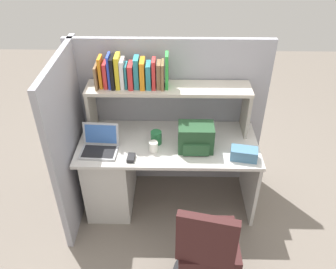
# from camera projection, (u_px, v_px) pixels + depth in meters

# --- Properties ---
(ground_plane) EXTENTS (8.00, 8.00, 0.00)m
(ground_plane) POSITION_uv_depth(u_px,v_px,m) (168.00, 200.00, 3.54)
(ground_plane) COLOR slate
(desk) EXTENTS (1.60, 0.70, 0.73)m
(desk) POSITION_uv_depth(u_px,v_px,m) (127.00, 169.00, 3.31)
(desk) COLOR silver
(desk) RESTS_ON ground_plane
(cubicle_partition_rear) EXTENTS (1.84, 0.05, 1.55)m
(cubicle_partition_rear) POSITION_uv_depth(u_px,v_px,m) (169.00, 115.00, 3.40)
(cubicle_partition_rear) COLOR #9E9EA8
(cubicle_partition_rear) RESTS_ON ground_plane
(cubicle_partition_left) EXTENTS (0.05, 1.06, 1.55)m
(cubicle_partition_left) POSITION_uv_depth(u_px,v_px,m) (71.00, 140.00, 3.06)
(cubicle_partition_left) COLOR #9E9EA8
(cubicle_partition_left) RESTS_ON ground_plane
(overhead_hutch) EXTENTS (1.44, 0.28, 0.45)m
(overhead_hutch) POSITION_uv_depth(u_px,v_px,m) (169.00, 97.00, 3.07)
(overhead_hutch) COLOR #B3A99C
(overhead_hutch) RESTS_ON desk
(reference_books_on_shelf) EXTENTS (0.62, 0.18, 0.30)m
(reference_books_on_shelf) POSITION_uv_depth(u_px,v_px,m) (132.00, 73.00, 2.95)
(reference_books_on_shelf) COLOR olive
(reference_books_on_shelf) RESTS_ON overhead_hutch
(laptop) EXTENTS (0.32, 0.27, 0.22)m
(laptop) POSITION_uv_depth(u_px,v_px,m) (100.00, 145.00, 2.99)
(laptop) COLOR #B7BABF
(laptop) RESTS_ON desk
(backpack) EXTENTS (0.30, 0.22, 0.24)m
(backpack) POSITION_uv_depth(u_px,v_px,m) (196.00, 138.00, 2.97)
(backpack) COLOR #264C2D
(backpack) RESTS_ON desk
(computer_mouse) EXTENTS (0.07, 0.11, 0.03)m
(computer_mouse) POSITION_uv_depth(u_px,v_px,m) (131.00, 158.00, 2.91)
(computer_mouse) COLOR #262628
(computer_mouse) RESTS_ON desk
(paper_cup) EXTENTS (0.08, 0.08, 0.10)m
(paper_cup) POSITION_uv_depth(u_px,v_px,m) (154.00, 147.00, 2.98)
(paper_cup) COLOR white
(paper_cup) RESTS_ON desk
(tissue_box) EXTENTS (0.24, 0.16, 0.10)m
(tissue_box) POSITION_uv_depth(u_px,v_px,m) (244.00, 154.00, 2.90)
(tissue_box) COLOR teal
(tissue_box) RESTS_ON desk
(snack_canister) EXTENTS (0.10, 0.10, 0.12)m
(snack_canister) POSITION_uv_depth(u_px,v_px,m) (156.00, 138.00, 3.07)
(snack_canister) COLOR #26723F
(snack_canister) RESTS_ON desk
(office_chair) EXTENTS (0.52, 0.53, 0.93)m
(office_chair) POSITION_uv_depth(u_px,v_px,m) (206.00, 253.00, 2.56)
(office_chair) COLOR black
(office_chair) RESTS_ON ground_plane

